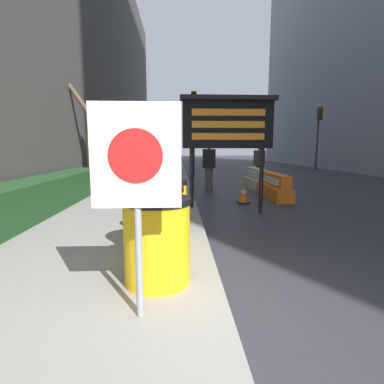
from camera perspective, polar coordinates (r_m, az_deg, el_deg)
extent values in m
plane|color=#2D2D33|center=(2.92, 7.54, -24.42)|extent=(120.00, 120.00, 0.00)
cube|color=#1E421E|center=(7.90, -25.83, -0.13)|extent=(0.90, 7.04, 0.75)
cylinder|color=#4C3D2D|center=(11.54, -18.53, 7.31)|extent=(0.33, 0.33, 2.60)
cylinder|color=#4C3D2D|center=(11.72, -15.49, 13.44)|extent=(0.58, 1.35, 1.01)
cylinder|color=#4C3D2D|center=(11.60, -16.09, 14.16)|extent=(0.36, 1.16, 1.03)
cylinder|color=#4C3D2D|center=(11.27, -20.33, 15.75)|extent=(1.00, 0.47, 1.30)
cylinder|color=#4C3D2D|center=(11.78, -16.83, 13.45)|extent=(0.68, 0.82, 1.25)
cylinder|color=yellow|center=(3.24, -6.67, -9.69)|extent=(0.70, 0.70, 0.86)
cylinder|color=black|center=(3.13, -6.81, -1.65)|extent=(0.72, 0.72, 0.06)
cylinder|color=yellow|center=(4.06, -6.70, -5.98)|extent=(0.70, 0.70, 0.86)
cylinder|color=black|center=(3.97, -6.82, 0.47)|extent=(0.72, 0.72, 0.06)
cylinder|color=yellow|center=(4.87, -5.15, -3.52)|extent=(0.70, 0.70, 0.86)
cylinder|color=black|center=(4.80, -5.22, 1.87)|extent=(0.72, 0.72, 0.06)
cylinder|color=gray|center=(2.56, -10.17, -8.75)|extent=(0.06, 0.06, 1.37)
cube|color=beige|center=(2.42, -10.65, 6.79)|extent=(0.72, 0.04, 0.83)
cylinder|color=red|center=(2.40, -10.73, 6.77)|extent=(0.43, 0.01, 0.43)
cylinder|color=black|center=(7.23, -0.07, 2.10)|extent=(0.10, 0.10, 1.57)
cylinder|color=black|center=(7.50, 13.07, 2.11)|extent=(0.10, 0.10, 1.57)
cube|color=black|center=(7.29, 6.80, 12.59)|extent=(2.13, 0.24, 1.10)
cube|color=black|center=(7.29, 6.98, 17.34)|extent=(2.25, 0.34, 0.10)
cube|color=orange|center=(7.19, 7.01, 14.85)|extent=(1.71, 0.02, 0.15)
cube|color=orange|center=(7.17, 6.97, 12.66)|extent=(1.71, 0.02, 0.15)
cube|color=orange|center=(7.15, 6.93, 10.46)|extent=(1.71, 0.02, 0.15)
cube|color=orange|center=(9.84, 15.34, 0.03)|extent=(0.53, 2.19, 0.39)
cube|color=orange|center=(9.80, 15.43, 2.30)|extent=(0.32, 2.19, 0.39)
cube|color=white|center=(9.74, 14.48, 2.30)|extent=(0.02, 1.75, 0.20)
cube|color=beige|center=(12.01, 12.02, 1.63)|extent=(0.57, 1.86, 0.40)
cube|color=beige|center=(11.97, 12.07, 3.51)|extent=(0.34, 1.86, 0.40)
cube|color=white|center=(11.93, 11.22, 3.52)|extent=(0.02, 1.49, 0.20)
cube|color=black|center=(8.71, 9.74, -2.02)|extent=(0.33, 0.33, 0.04)
cone|color=orange|center=(8.66, 9.79, -0.12)|extent=(0.26, 0.26, 0.54)
cylinder|color=white|center=(8.66, 9.79, 0.05)|extent=(0.15, 0.15, 0.08)
cylinder|color=#2D2D30|center=(16.47, 0.31, 10.75)|extent=(0.12, 0.12, 4.51)
cube|color=#23281E|center=(16.49, 0.35, 17.15)|extent=(0.28, 0.28, 0.84)
sphere|color=#360605|center=(16.39, 0.38, 18.20)|extent=(0.15, 0.15, 0.15)
sphere|color=#392C06|center=(16.34, 0.38, 17.23)|extent=(0.15, 0.15, 0.15)
sphere|color=green|center=(16.30, 0.38, 16.26)|extent=(0.15, 0.15, 0.15)
cylinder|color=#2D2D30|center=(22.42, 22.75, 9.18)|extent=(0.12, 0.12, 4.27)
cube|color=#23281E|center=(22.39, 23.19, 13.56)|extent=(0.28, 0.28, 0.84)
sphere|color=red|center=(22.28, 23.40, 14.30)|extent=(0.15, 0.15, 0.15)
sphere|color=#392C06|center=(22.25, 23.36, 13.58)|extent=(0.15, 0.15, 0.15)
sphere|color=black|center=(22.22, 23.31, 12.87)|extent=(0.15, 0.15, 0.15)
cylinder|color=#514C42|center=(11.00, 2.80, 2.40)|extent=(0.14, 0.14, 0.86)
cylinder|color=#514C42|center=(11.01, 3.63, 2.40)|extent=(0.14, 0.14, 0.86)
cube|color=black|center=(10.95, 3.25, 6.40)|extent=(0.48, 0.31, 0.68)
sphere|color=#C67050|center=(10.94, 3.27, 8.79)|extent=(0.24, 0.24, 0.24)
cylinder|color=#333338|center=(13.69, 12.31, 3.32)|extent=(0.14, 0.14, 0.82)
cylinder|color=#333338|center=(13.73, 12.94, 3.32)|extent=(0.14, 0.14, 0.82)
cube|color=#47423D|center=(13.66, 12.73, 6.40)|extent=(0.49, 0.51, 0.65)
sphere|color=#C06455|center=(13.66, 12.78, 8.24)|extent=(0.23, 0.23, 0.23)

